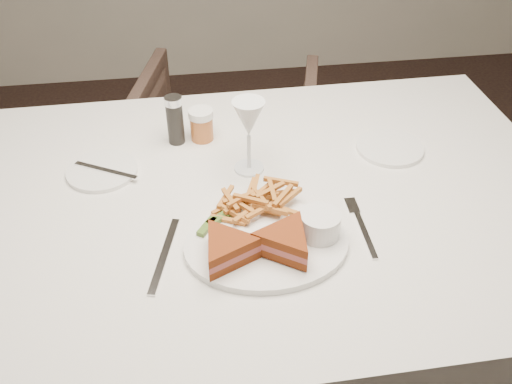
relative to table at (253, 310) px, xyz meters
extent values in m
cube|color=silver|center=(0.00, 0.00, 0.00)|extent=(1.42, 0.96, 0.75)
imported|color=#4C382F|center=(0.01, 0.81, -0.05)|extent=(0.77, 0.74, 0.66)
ellipsoid|color=white|center=(0.00, -0.16, 0.38)|extent=(0.32, 0.25, 0.01)
cube|color=silver|center=(-0.19, -0.16, 0.38)|extent=(0.07, 0.20, 0.00)
cylinder|color=white|center=(-0.33, 0.13, 0.38)|extent=(0.16, 0.16, 0.01)
cylinder|color=white|center=(0.35, 0.13, 0.38)|extent=(0.16, 0.16, 0.01)
cylinder|color=black|center=(-0.15, 0.24, 0.44)|extent=(0.04, 0.04, 0.12)
cylinder|color=#AB5A29|center=(-0.09, 0.24, 0.42)|extent=(0.06, 0.06, 0.08)
cube|color=#426222|center=(-0.08, -0.09, 0.40)|extent=(0.05, 0.05, 0.01)
cube|color=#426222|center=(-0.11, -0.11, 0.40)|extent=(0.04, 0.05, 0.01)
cylinder|color=white|center=(0.11, -0.16, 0.42)|extent=(0.08, 0.08, 0.05)
camera|label=1|loc=(-0.13, -0.95, 1.15)|focal=40.00mm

